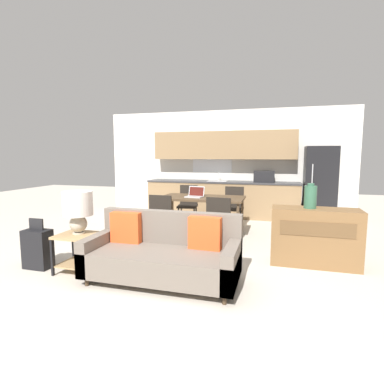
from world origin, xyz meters
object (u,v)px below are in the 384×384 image
Objects in this scene: dining_chair_near_left at (163,217)px; dining_chair_far_right at (234,205)px; credenza at (315,237)px; suitcase at (38,248)px; couch at (164,254)px; vase at (310,197)px; side_table at (76,246)px; dining_chair_near_right at (220,220)px; table_lamp at (78,208)px; dining_table at (202,200)px; laptop at (195,194)px; refrigerator at (320,185)px; dining_chair_far_left at (188,203)px.

dining_chair_near_left and dining_chair_far_right have the same top height.
credenza is 3.85m from suitcase.
couch is at bearing 2.97° from suitcase.
vase is at bearing 31.01° from couch.
dining_chair_near_right is (1.67, 1.44, 0.15)m from side_table.
side_table is 0.52m from table_lamp.
table_lamp is 0.85m from suitcase.
dining_chair_far_right is (0.50, 0.74, -0.20)m from dining_table.
laptop is at bearing -117.09° from dining_chair_near_left.
table_lamp reaches higher than suitcase.
suitcase is at bearing -118.55° from laptop.
couch is 1.22m from side_table.
dining_chair_near_right is (1.65, 1.40, -0.37)m from table_lamp.
suitcase is (-3.67, -1.15, -0.13)m from credenza.
laptop is at bearing 64.33° from side_table.
dining_table is at bearing -140.77° from refrigerator.
table_lamp reaches higher than laptop.
refrigerator is 5.36m from table_lamp.
dining_chair_near_right is at bearing 167.03° from credenza.
dining_chair_near_right is at bearing 33.07° from suitcase.
dining_chair_near_right is at bearing 179.80° from dining_chair_near_left.
side_table is 0.60m from suitcase.
couch is 2.10× the size of dining_chair_far_left.
side_table is at bearing -130.35° from refrigerator.
credenza is (1.90, -1.10, -0.28)m from dining_table.
laptop is at bearing 53.41° from suitcase.
dining_chair_near_left is at bearing 4.70° from dining_chair_near_right.
dining_chair_far_right reaches higher than suitcase.
dining_chair_near_right is at bearing 40.77° from side_table.
suitcase is at bearing -134.60° from refrigerator.
vase is at bearing -55.38° from dining_chair_far_right.
dining_chair_near_left is (-0.55, 1.40, 0.16)m from couch.
side_table is 1.61m from dining_chair_near_left.
dining_chair_near_left is (0.65, 1.42, -0.37)m from table_lamp.
table_lamp is 3.06m from dining_chair_far_left.
dining_chair_near_right is at bearing -41.64° from laptop.
vase is at bearing 172.24° from dining_chair_near_right.
couch is at bearing -100.05° from dining_chair_far_right.
dining_chair_near_left is 1.81m from dining_chair_far_right.
dining_chair_far_right is at bearing 52.78° from suitcase.
side_table is 1.45× the size of laptop.
laptop is at bearing -44.01° from dining_chair_near_right.
dining_table is at bearing 51.86° from suitcase.
dining_chair_far_right is at bearing 125.67° from vase.
refrigerator reaches higher than dining_chair_far_right.
vase is 2.31m from dining_chair_far_right.
dining_chair_far_left is (0.64, 2.97, -0.37)m from table_lamp.
dining_chair_near_left is 1.00× the size of dining_chair_far_right.
dining_chair_far_left is at bearing 77.65° from side_table.
table_lamp reaches higher than dining_chair_far_left.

